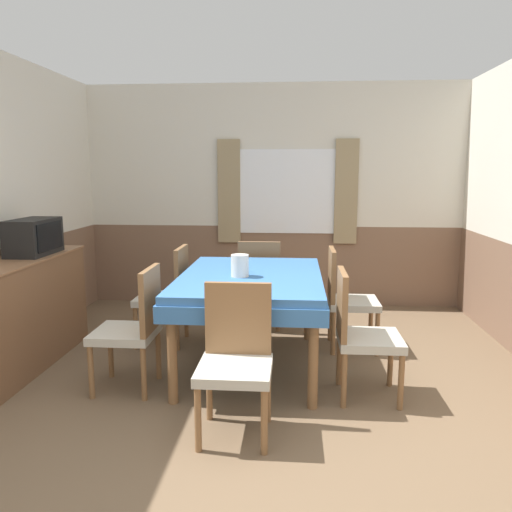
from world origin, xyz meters
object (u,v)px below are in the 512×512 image
(chair_right_far, at_px, (346,296))
(tv, at_px, (34,237))
(chair_left_far, at_px, (168,292))
(chair_head_near, at_px, (236,355))
(dining_table, at_px, (251,287))
(chair_left_near, at_px, (134,325))
(vase, at_px, (240,266))
(chair_head_window, at_px, (260,281))
(sideboard, at_px, (22,312))
(chair_right_near, at_px, (360,331))

(chair_right_far, relative_size, tv, 1.78)
(chair_left_far, distance_m, chair_right_far, 1.63)
(chair_head_near, xyz_separation_m, chair_right_far, (0.81, 1.55, 0.00))
(dining_table, relative_size, chair_left_near, 1.77)
(dining_table, distance_m, chair_left_far, 0.97)
(tv, xyz_separation_m, vase, (1.77, -0.18, -0.19))
(chair_head_window, distance_m, tv, 2.16)
(chair_left_far, bearing_deg, tv, 111.82)
(chair_right_far, relative_size, sideboard, 0.61)
(chair_left_far, xyz_separation_m, chair_head_near, (0.81, -1.55, 0.00))
(chair_left_near, relative_size, chair_right_near, 1.00)
(chair_left_near, bearing_deg, chair_left_far, 0.00)
(chair_head_near, height_order, sideboard, chair_head_near)
(chair_left_near, height_order, chair_right_far, same)
(chair_right_far, bearing_deg, chair_left_far, -90.00)
(dining_table, bearing_deg, chair_left_far, 148.38)
(sideboard, bearing_deg, vase, 1.20)
(chair_right_near, bearing_deg, chair_head_near, -56.35)
(chair_right_near, relative_size, chair_head_near, 1.00)
(tv, bearing_deg, chair_head_near, -31.49)
(chair_left_near, bearing_deg, sideboard, 70.73)
(sideboard, bearing_deg, chair_left_far, 30.63)
(chair_right_far, height_order, sideboard, chair_right_far)
(chair_head_near, bearing_deg, chair_right_near, -146.35)
(chair_head_window, bearing_deg, chair_right_near, -62.20)
(dining_table, distance_m, chair_head_window, 1.06)
(chair_right_far, distance_m, tv, 2.75)
(chair_left_far, relative_size, sideboard, 0.61)
(dining_table, xyz_separation_m, chair_right_far, (0.81, 0.50, -0.18))
(chair_head_window, xyz_separation_m, chair_left_far, (-0.81, -0.54, 0.00))
(chair_right_near, xyz_separation_m, sideboard, (-2.69, 0.37, -0.03))
(sideboard, relative_size, tv, 2.93)
(dining_table, relative_size, vase, 9.24)
(chair_left_near, bearing_deg, tv, 60.30)
(chair_left_far, bearing_deg, chair_left_near, -180.00)
(tv, bearing_deg, chair_left_far, 21.82)
(chair_left_near, relative_size, chair_right_far, 1.00)
(dining_table, relative_size, chair_head_window, 1.77)
(chair_head_near, bearing_deg, dining_table, -90.00)
(sideboard, bearing_deg, chair_left_near, -19.27)
(chair_right_near, xyz_separation_m, chair_right_far, (0.00, 1.00, 0.00))
(chair_left_near, bearing_deg, chair_right_far, -58.38)
(chair_head_near, bearing_deg, chair_left_far, -62.20)
(chair_left_near, relative_size, chair_head_near, 1.00)
(chair_head_window, height_order, chair_right_far, same)
(chair_right_far, bearing_deg, chair_right_near, 0.00)
(chair_left_near, xyz_separation_m, chair_head_near, (0.81, -0.54, 0.00))
(sideboard, bearing_deg, tv, 81.58)
(chair_left_near, xyz_separation_m, chair_right_near, (1.63, 0.00, 0.00))
(dining_table, relative_size, sideboard, 1.07)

